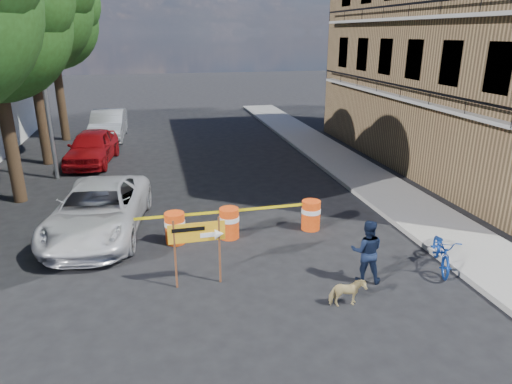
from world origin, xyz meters
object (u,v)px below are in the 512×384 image
detour_sign (204,237)px  sedan_silver (108,125)px  bicycle (444,236)px  sedan_red (92,147)px  suv_white (99,210)px  barrel_mid_left (175,227)px  dog (347,293)px  barrel_far_left (104,234)px  barrel_mid_right (229,222)px  pedestrian (367,251)px  barrel_far_right (311,214)px

detour_sign → sedan_silver: size_ratio=0.35×
bicycle → sedan_red: size_ratio=0.40×
detour_sign → sedan_red: detour_sign is taller
suv_white → sedan_red: (-1.03, 8.11, 0.02)m
detour_sign → suv_white: (-2.68, 3.60, -0.48)m
barrel_mid_left → sedan_silver: sedan_silver is taller
bicycle → dog: (-3.00, -1.08, -0.56)m
bicycle → barrel_mid_left: bearing=178.1°
barrel_far_left → sedan_silver: bearing=93.6°
barrel_mid_left → barrel_mid_right: same height
dog → suv_white: size_ratio=0.14×
barrel_far_left → pedestrian: pedestrian is taller
barrel_far_right → suv_white: 6.27m
detour_sign → pedestrian: detour_sign is taller
barrel_mid_left → detour_sign: size_ratio=0.54×
barrel_mid_left → barrel_far_right: size_ratio=1.00×
sedan_silver → detour_sign: bearing=-76.7°
barrel_mid_left → suv_white: bearing=151.6°
barrel_far_left → sedan_silver: 14.28m
detour_sign → barrel_mid_right: bearing=67.2°
barrel_mid_right → barrel_far_right: (2.50, 0.06, 0.00)m
detour_sign → sedan_silver: (-3.35, 16.69, -0.42)m
barrel_far_left → pedestrian: size_ratio=0.58×
dog → sedan_red: size_ratio=0.17×
barrel_mid_left → dog: barrel_mid_left is taller
dog → barrel_far_right: bearing=-7.2°
barrel_mid_right → dog: 4.47m
barrel_mid_right → sedan_silver: 14.89m
pedestrian → sedan_red: size_ratio=0.35×
sedan_silver → bicycle: bearing=-59.8°
dog → sedan_silver: sedan_silver is taller
barrel_far_left → barrel_mid_left: 1.90m
barrel_far_left → barrel_far_right: 5.94m
pedestrian → sedan_silver: (-7.10, 17.37, 0.02)m
bicycle → sedan_silver: 19.54m
barrel_mid_right → sedan_red: (-4.70, 9.26, 0.29)m
barrel_mid_left → sedan_silver: (-2.80, 14.25, 0.33)m
barrel_mid_right → barrel_far_right: bearing=1.3°
sedan_red → pedestrian: bearing=-51.5°
pedestrian → sedan_red: (-7.46, 12.38, -0.02)m
suv_white → sedan_silver: (-0.67, 13.09, 0.06)m
pedestrian → dog: 1.34m
barrel_mid_left → detour_sign: (0.55, -2.44, 0.75)m
barrel_far_right → detour_sign: bearing=-144.4°
barrel_mid_left → suv_white: suv_white is taller
detour_sign → dog: size_ratio=2.19×
detour_sign → suv_white: bearing=126.0°
detour_sign → sedan_silver: 17.03m
bicycle → sedan_red: bearing=151.0°
pedestrian → dog: pedestrian is taller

